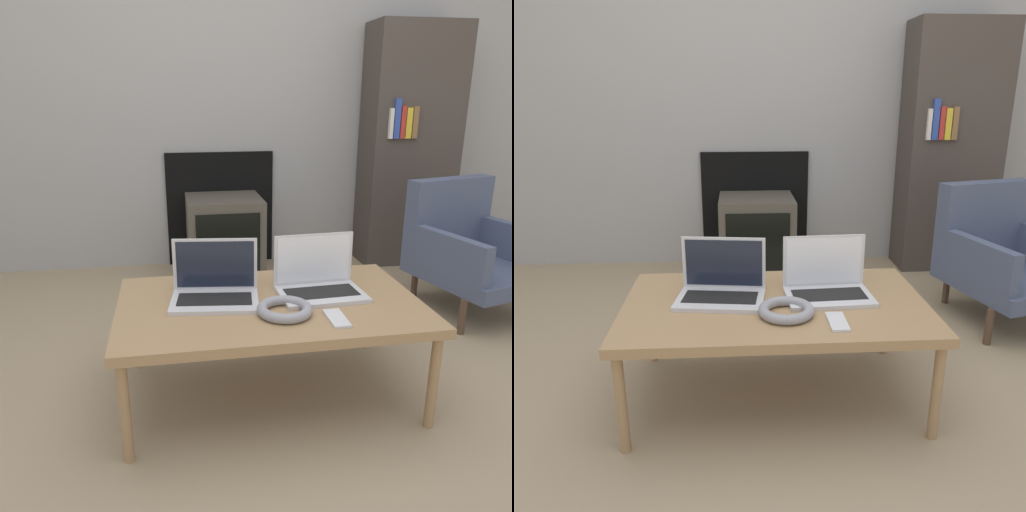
% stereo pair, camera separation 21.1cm
% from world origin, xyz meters
% --- Properties ---
extents(ground_plane, '(14.00, 14.00, 0.00)m').
position_xyz_m(ground_plane, '(0.00, 0.00, 0.00)').
color(ground_plane, '#998466').
extents(wall_back, '(7.00, 0.08, 2.60)m').
position_xyz_m(wall_back, '(-0.00, 2.01, 1.29)').
color(wall_back, '#999999').
rests_on(wall_back, ground_plane).
extents(table, '(1.12, 0.67, 0.39)m').
position_xyz_m(table, '(0.00, 0.30, 0.36)').
color(table, '#9E7A51').
rests_on(table, ground_plane).
extents(laptop_left, '(0.35, 0.26, 0.22)m').
position_xyz_m(laptop_left, '(-0.20, 0.35, 0.44)').
color(laptop_left, silver).
rests_on(laptop_left, table).
extents(laptop_right, '(0.33, 0.23, 0.22)m').
position_xyz_m(laptop_right, '(0.20, 0.35, 0.44)').
color(laptop_right, silver).
rests_on(laptop_right, table).
extents(headphones, '(0.20, 0.20, 0.04)m').
position_xyz_m(headphones, '(0.03, 0.18, 0.41)').
color(headphones, gray).
rests_on(headphones, table).
extents(phone, '(0.06, 0.14, 0.01)m').
position_xyz_m(phone, '(0.19, 0.10, 0.40)').
color(phone, silver).
rests_on(phone, table).
extents(tv, '(0.47, 0.46, 0.50)m').
position_xyz_m(tv, '(-0.01, 1.73, 0.25)').
color(tv, '#4C473D').
rests_on(tv, ground_plane).
extents(armchair, '(0.67, 0.71, 0.69)m').
position_xyz_m(armchair, '(1.23, 0.98, 0.34)').
color(armchair, '#47516B').
rests_on(armchair, ground_plane).
extents(bookshelf, '(0.61, 0.32, 1.57)m').
position_xyz_m(bookshelf, '(1.25, 1.81, 0.78)').
color(bookshelf, '#3F3833').
rests_on(bookshelf, ground_plane).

